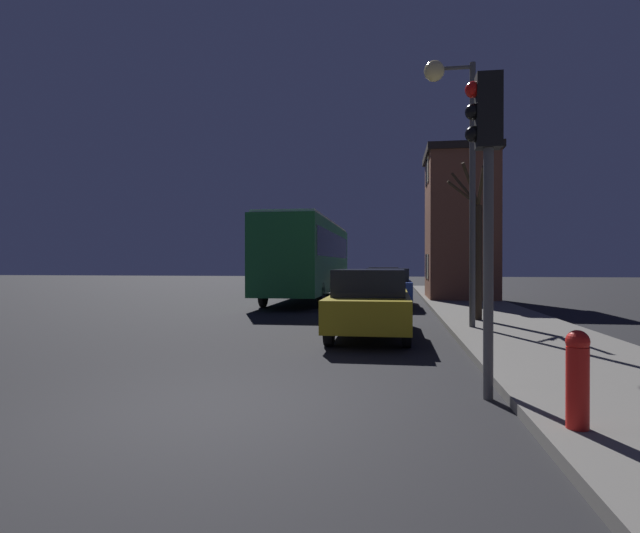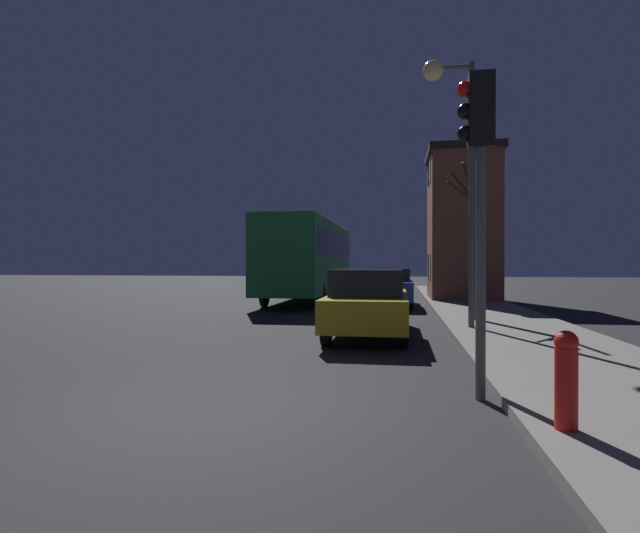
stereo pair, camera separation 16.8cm
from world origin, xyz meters
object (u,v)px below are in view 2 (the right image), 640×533
object	(u,v)px
traffic_light	(478,165)
car_far_lane	(387,279)
fire_hydrant	(566,377)
streetlamp	(453,132)
car_mid_lane	(389,286)
bus	(311,254)
bare_tree	(477,247)
car_near_lane	(369,301)

from	to	relation	value
traffic_light	car_far_lane	bearing A→B (deg)	94.19
traffic_light	fire_hydrant	xyz separation A→B (m)	(0.57, -1.41, -2.24)
streetlamp	car_mid_lane	distance (m)	8.37
streetlamp	bus	distance (m)	11.51
bare_tree	car_mid_lane	distance (m)	6.25
car_near_lane	fire_hydrant	world-z (taller)	car_near_lane
streetlamp	car_mid_lane	bearing A→B (deg)	102.96
traffic_light	car_mid_lane	xyz separation A→B (m)	(-1.32, 13.20, -2.07)
streetlamp	bus	world-z (taller)	streetlamp
streetlamp	bare_tree	bearing A→B (deg)	62.62
bus	car_near_lane	size ratio (longest dim) A/B	2.52
traffic_light	car_near_lane	xyz separation A→B (m)	(-1.62, 5.10, -2.05)
streetlamp	bare_tree	world-z (taller)	streetlamp
bare_tree	bus	world-z (taller)	bare_tree
streetlamp	fire_hydrant	world-z (taller)	streetlamp
traffic_light	car_far_lane	world-z (taller)	traffic_light
car_far_lane	fire_hydrant	distance (m)	23.84
bus	fire_hydrant	distance (m)	18.27
car_mid_lane	bus	bearing A→B (deg)	142.24
bus	car_mid_lane	world-z (taller)	bus
streetlamp	car_far_lane	world-z (taller)	streetlamp
car_mid_lane	car_far_lane	xyz separation A→B (m)	(-0.32, 9.13, 0.00)
bus	car_far_lane	distance (m)	7.27
bus	car_near_lane	xyz separation A→B (m)	(3.27, -10.87, -1.31)
streetlamp	car_near_lane	size ratio (longest dim) A/B	1.37
car_mid_lane	fire_hydrant	distance (m)	14.73
bus	car_near_lane	bearing A→B (deg)	-73.26
car_far_lane	traffic_light	bearing A→B (deg)	-85.81
car_far_lane	bare_tree	bearing A→B (deg)	-79.41
car_far_lane	car_mid_lane	bearing A→B (deg)	-88.00
traffic_light	fire_hydrant	distance (m)	2.70
bare_tree	bus	bearing A→B (deg)	125.66
bare_tree	bus	size ratio (longest dim) A/B	0.35
car_near_lane	bus	bearing A→B (deg)	106.74
streetlamp	bare_tree	distance (m)	3.22
car_far_lane	bus	bearing A→B (deg)	-117.06
car_mid_lane	car_far_lane	distance (m)	9.13
streetlamp	fire_hydrant	xyz separation A→B (m)	(0.24, -7.48, -4.21)
fire_hydrant	car_far_lane	bearing A→B (deg)	95.30
bare_tree	bus	distance (m)	10.30
car_near_lane	car_mid_lane	xyz separation A→B (m)	(0.30, 8.10, -0.02)
fire_hydrant	car_mid_lane	bearing A→B (deg)	97.34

